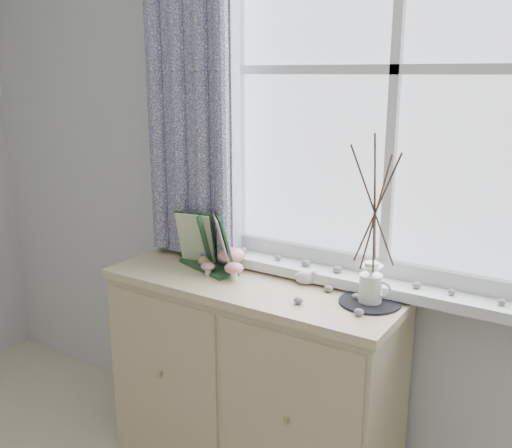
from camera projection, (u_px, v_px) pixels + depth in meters
name	position (u px, v px, depth m)	size (l,w,h in m)	color
sideboard	(252.00, 379.00, 2.33)	(1.20, 0.45, 0.85)	beige
botanical_book	(203.00, 242.00, 2.32)	(0.35, 0.13, 0.24)	#204327
toadstool_cluster	(230.00, 260.00, 2.29)	(0.19, 0.17, 0.10)	silver
wooden_eggs	(207.00, 258.00, 2.41)	(0.10, 0.11, 0.07)	tan
songbird_figurine	(305.00, 277.00, 2.19)	(0.11, 0.05, 0.06)	beige
crocheted_doily	(370.00, 302.00, 2.01)	(0.22, 0.22, 0.01)	black
twig_pitcher	(375.00, 206.00, 1.92)	(0.24, 0.24, 0.61)	white
sideboard_pebbles	(329.00, 295.00, 2.05)	(0.33, 0.23, 0.02)	gray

